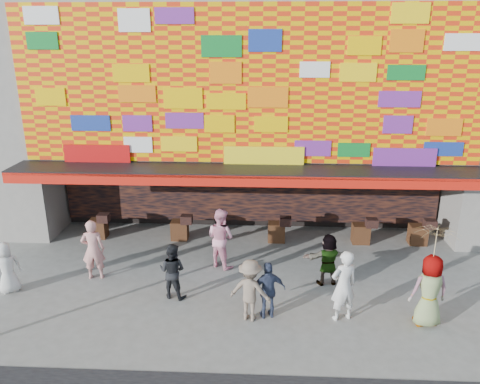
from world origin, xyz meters
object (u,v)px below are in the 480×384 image
(ped_c, at_px, (172,271))
(parasol, at_px, (436,246))
(ped_d, at_px, (250,290))
(ped_e, at_px, (268,290))
(ped_g, at_px, (429,291))
(ped_f, at_px, (328,260))
(ped_h, at_px, (344,286))
(ped_i, at_px, (221,238))
(ped_b, at_px, (93,250))
(ped_a, at_px, (7,268))

(ped_c, xyz_separation_m, parasol, (6.71, -1.01, 1.39))
(ped_d, bearing_deg, ped_e, -151.03)
(ped_e, relative_size, ped_g, 0.82)
(ped_f, distance_m, ped_h, 1.84)
(parasol, bearing_deg, ped_d, 179.79)
(ped_g, bearing_deg, parasol, 170.31)
(ped_i, height_order, parasol, parasol)
(ped_b, xyz_separation_m, ped_e, (5.25, -1.84, -0.16))
(ped_c, relative_size, ped_i, 0.83)
(ped_d, xyz_separation_m, parasol, (4.51, -0.02, 1.36))
(ped_e, relative_size, parasol, 0.81)
(ped_a, xyz_separation_m, parasol, (11.48, -1.04, 1.43))
(ped_g, bearing_deg, ped_f, -46.90)
(ped_d, bearing_deg, ped_i, -55.65)
(ped_d, bearing_deg, ped_g, -165.02)
(ped_a, height_order, ped_f, ped_f)
(ped_e, relative_size, ped_f, 0.99)
(parasol, bearing_deg, ped_b, 168.02)
(ped_h, xyz_separation_m, ped_i, (-3.41, 2.83, -0.00))
(ped_c, bearing_deg, ped_a, 15.51)
(ped_a, relative_size, ped_e, 0.98)
(ped_d, relative_size, ped_g, 0.87)
(ped_d, xyz_separation_m, ped_f, (2.24, 1.94, -0.05))
(ped_b, xyz_separation_m, ped_i, (3.76, 0.99, 0.02))
(ped_a, relative_size, ped_i, 0.79)
(parasol, bearing_deg, ped_g, 176.42)
(ped_a, height_order, ped_e, ped_e)
(ped_e, bearing_deg, ped_c, -33.60)
(ped_h, relative_size, ped_i, 1.00)
(ped_c, bearing_deg, ped_e, 177.69)
(ped_a, distance_m, ped_h, 9.40)
(ped_b, distance_m, ped_h, 7.40)
(ped_c, xyz_separation_m, ped_e, (2.67, -0.88, -0.02))
(ped_a, distance_m, ped_b, 2.38)
(ped_e, distance_m, ped_h, 1.93)
(ped_d, distance_m, ped_f, 2.96)
(ped_e, bearing_deg, ped_i, -77.59)
(ped_b, xyz_separation_m, ped_h, (7.17, -1.84, 0.03))
(ped_h, bearing_deg, ped_c, -30.65)
(ped_g, relative_size, parasol, 0.98)
(ped_c, xyz_separation_m, ped_f, (4.45, 0.94, -0.02))
(ped_a, relative_size, ped_g, 0.80)
(ped_b, distance_m, ped_c, 2.75)
(ped_i, bearing_deg, ped_e, 152.71)
(ped_c, height_order, ped_i, ped_i)
(ped_e, height_order, ped_i, ped_i)
(ped_b, relative_size, ped_g, 0.98)
(ped_c, bearing_deg, ped_b, -4.57)
(ped_h, bearing_deg, parasol, 156.72)
(ped_e, bearing_deg, ped_d, -1.61)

